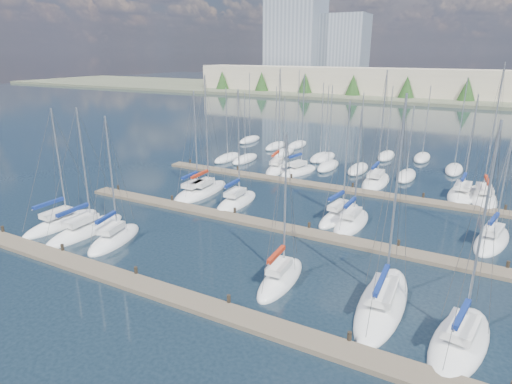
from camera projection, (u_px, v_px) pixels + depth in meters
The scene contains 23 objects.
ground at pixel (377, 143), 77.30m from camera, with size 400.00×400.00×0.00m, color #192733.
dock_near at pixel (172, 295), 28.86m from camera, with size 44.00×1.93×1.10m.
dock_mid at pixel (266, 225), 40.54m from camera, with size 44.00×1.93×1.10m.
dock_far at pixel (318, 186), 52.23m from camera, with size 44.00×1.93×1.10m.
sailboat_m at pixel (492, 241), 37.08m from camera, with size 3.79×7.94×10.87m.
sailboat_b at pixel (86, 230), 39.25m from camera, with size 2.90×8.74×11.99m.
sailboat_o at pixel (299, 171), 58.31m from camera, with size 4.20×7.63×13.65m.
sailboat_f at pixel (382, 303), 27.95m from camera, with size 3.16×10.25×14.28m.
sailboat_n at pixel (277, 168), 59.67m from camera, with size 3.77×8.24×14.34m.
sailboat_g at pixel (460, 341), 24.25m from camera, with size 3.99×8.32×13.39m.
sailboat_h at pixel (195, 193), 49.49m from camera, with size 3.07×7.44×12.49m.
sailboat_q at pixel (462, 194), 48.96m from camera, with size 3.42×8.51×12.12m.
sailboat_l at pixel (351, 223), 40.92m from camera, with size 2.62×7.58×11.61m.
sailboat_r at pixel (483, 197), 48.06m from camera, with size 3.92×9.88×15.48m.
sailboat_d at pixel (280, 279), 30.86m from camera, with size 2.45×6.90×11.47m.
sailboat_p at pixel (376, 182), 53.75m from camera, with size 2.94×8.62×14.47m.
sailboat_j at pixel (237, 202), 46.64m from camera, with size 2.99×7.70×12.87m.
sailboat_k at pixel (340, 215), 42.74m from camera, with size 3.24×8.11×12.17m.
sailboat_a at pixel (62, 223), 40.81m from camera, with size 2.53×8.13×11.72m.
sailboat_i at pixel (206, 191), 50.11m from camera, with size 2.97×8.76×14.08m.
sailboat_c at pixel (114, 239), 37.40m from camera, with size 3.90×7.14×11.57m.
distant_boats at pixel (323, 157), 65.62m from camera, with size 36.93×20.75×13.30m.
shoreline at pixel (401, 75), 155.89m from camera, with size 400.00×60.00×38.00m.
Camera 1 is at (17.02, -17.42, 15.86)m, focal length 30.00 mm.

